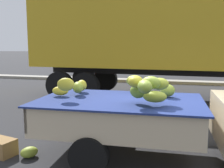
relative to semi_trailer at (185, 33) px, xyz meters
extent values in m
plane|color=#28282B|center=(-0.21, -5.59, -2.54)|extent=(220.00, 220.00, 0.00)
cube|color=gray|center=(-0.21, 4.75, -2.46)|extent=(80.00, 0.80, 0.16)
cube|color=#CCB793|center=(-1.15, -5.73, -1.96)|extent=(2.90, 1.86, 0.08)
cube|color=#CCB793|center=(-1.19, -4.88, -1.70)|extent=(2.83, 0.17, 0.44)
cube|color=#CCB793|center=(-1.11, -6.57, -1.70)|extent=(2.83, 0.17, 0.44)
cube|color=#CCB793|center=(0.24, -5.67, -1.70)|extent=(0.12, 1.74, 0.44)
cube|color=#CCB793|center=(-2.54, -5.79, -1.70)|extent=(0.12, 1.74, 0.44)
cube|color=#B21914|center=(-1.19, -4.85, -1.74)|extent=(2.72, 0.13, 0.07)
cube|color=navy|center=(-1.15, -5.73, -1.47)|extent=(3.03, 1.98, 0.03)
ellipsoid|color=olive|center=(-0.61, -6.43, -1.10)|extent=(0.32, 0.42, 0.21)
ellipsoid|color=#8FA12E|center=(-2.03, -5.56, -1.30)|extent=(0.32, 0.39, 0.22)
ellipsoid|color=gold|center=(-2.04, -6.08, -1.17)|extent=(0.34, 0.26, 0.23)
ellipsoid|color=#8FA430|center=(-0.33, -5.32, -1.33)|extent=(0.30, 0.28, 0.23)
ellipsoid|color=olive|center=(-0.78, -5.99, -1.26)|extent=(0.35, 0.31, 0.23)
ellipsoid|color=olive|center=(-0.48, -6.18, -1.29)|extent=(0.41, 0.31, 0.18)
ellipsoid|color=#96A32D|center=(-0.44, -5.89, -1.13)|extent=(0.32, 0.26, 0.20)
ellipsoid|color=#88A232|center=(-0.56, -6.00, -1.10)|extent=(0.39, 0.33, 0.21)
ellipsoid|color=gold|center=(-2.09, -5.21, -1.31)|extent=(0.28, 0.32, 0.23)
ellipsoid|color=gold|center=(-0.80, -6.14, -1.07)|extent=(0.28, 0.33, 0.20)
ellipsoid|color=gold|center=(-2.31, -5.75, -1.35)|extent=(0.34, 0.23, 0.17)
ellipsoid|color=#A7B031|center=(-1.02, -5.01, -1.20)|extent=(0.38, 0.36, 0.22)
cylinder|color=black|center=(-1.52, -4.90, -2.22)|extent=(0.65, 0.23, 0.64)
cylinder|color=black|center=(-1.45, -6.58, -2.22)|extent=(0.65, 0.23, 0.64)
cube|color=gold|center=(0.07, 0.00, 0.06)|extent=(12.09, 2.96, 2.70)
cube|color=black|center=(0.07, 0.00, -1.44)|extent=(11.05, 0.83, 0.30)
cylinder|color=black|center=(-3.48, 1.34, -2.00)|extent=(1.09, 0.34, 1.08)
cylinder|color=black|center=(-3.58, -1.06, -2.00)|extent=(1.09, 0.34, 1.08)
cylinder|color=black|center=(-4.56, 1.38, -2.00)|extent=(1.09, 0.34, 1.08)
cylinder|color=black|center=(-4.66, -1.02, -2.00)|extent=(1.09, 0.34, 1.08)
ellipsoid|color=#92A732|center=(-2.75, -6.20, -2.44)|extent=(0.39, 0.41, 0.20)
cube|color=olive|center=(-3.32, -6.25, -2.39)|extent=(0.59, 0.47, 0.31)
camera|label=1|loc=(-0.09, -10.27, -0.52)|focal=42.14mm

